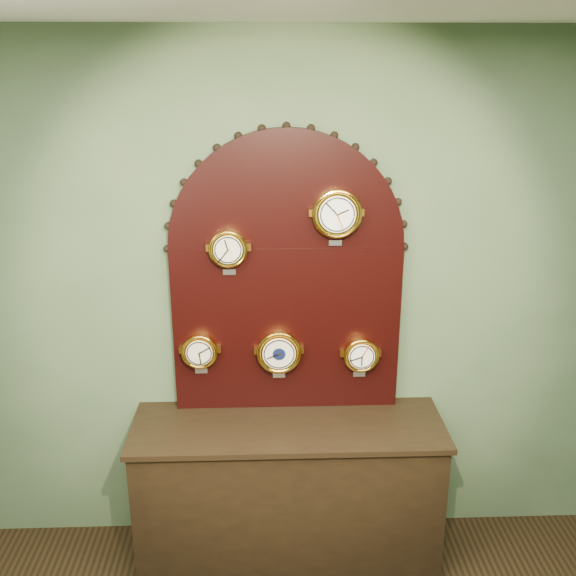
{
  "coord_description": "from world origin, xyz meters",
  "views": [
    {
      "loc": [
        -0.11,
        -0.77,
        2.62
      ],
      "look_at": [
        0.0,
        2.25,
        1.58
      ],
      "focal_mm": 40.87,
      "sensor_mm": 36.0,
      "label": 1
    }
  ],
  "objects_px": {
    "shop_counter": "(288,494)",
    "tide_clock": "(361,354)",
    "hygrometer": "(200,351)",
    "roman_clock": "(228,248)",
    "barometer": "(279,352)",
    "display_board": "(287,267)",
    "arabic_clock": "(337,213)"
  },
  "relations": [
    {
      "from": "shop_counter",
      "to": "display_board",
      "type": "xyz_separation_m",
      "value": [
        0.0,
        0.22,
        1.23
      ]
    },
    {
      "from": "hygrometer",
      "to": "tide_clock",
      "type": "distance_m",
      "value": 0.85
    },
    {
      "from": "shop_counter",
      "to": "hygrometer",
      "type": "distance_m",
      "value": 0.93
    },
    {
      "from": "shop_counter",
      "to": "barometer",
      "type": "xyz_separation_m",
      "value": [
        -0.04,
        0.15,
        0.78
      ]
    },
    {
      "from": "roman_clock",
      "to": "barometer",
      "type": "relative_size",
      "value": 0.86
    },
    {
      "from": "roman_clock",
      "to": "hygrometer",
      "type": "bearing_deg",
      "value": 179.95
    },
    {
      "from": "shop_counter",
      "to": "display_board",
      "type": "distance_m",
      "value": 1.25
    },
    {
      "from": "display_board",
      "to": "arabic_clock",
      "type": "xyz_separation_m",
      "value": [
        0.25,
        -0.07,
        0.29
      ]
    },
    {
      "from": "shop_counter",
      "to": "hygrometer",
      "type": "bearing_deg",
      "value": 161.42
    },
    {
      "from": "hygrometer",
      "to": "tide_clock",
      "type": "relative_size",
      "value": 1.0
    },
    {
      "from": "roman_clock",
      "to": "arabic_clock",
      "type": "height_order",
      "value": "arabic_clock"
    },
    {
      "from": "display_board",
      "to": "tide_clock",
      "type": "relative_size",
      "value": 6.39
    },
    {
      "from": "roman_clock",
      "to": "barometer",
      "type": "distance_m",
      "value": 0.62
    },
    {
      "from": "display_board",
      "to": "arabic_clock",
      "type": "height_order",
      "value": "display_board"
    },
    {
      "from": "display_board",
      "to": "barometer",
      "type": "bearing_deg",
      "value": -122.69
    },
    {
      "from": "hygrometer",
      "to": "tide_clock",
      "type": "bearing_deg",
      "value": 0.0
    },
    {
      "from": "tide_clock",
      "to": "barometer",
      "type": "bearing_deg",
      "value": -179.82
    },
    {
      "from": "barometer",
      "to": "hygrometer",
      "type": "bearing_deg",
      "value": 179.81
    },
    {
      "from": "shop_counter",
      "to": "arabic_clock",
      "type": "relative_size",
      "value": 5.39
    },
    {
      "from": "display_board",
      "to": "roman_clock",
      "type": "relative_size",
      "value": 6.24
    },
    {
      "from": "tide_clock",
      "to": "hygrometer",
      "type": "bearing_deg",
      "value": -180.0
    },
    {
      "from": "shop_counter",
      "to": "tide_clock",
      "type": "distance_m",
      "value": 0.87
    },
    {
      "from": "shop_counter",
      "to": "roman_clock",
      "type": "bearing_deg",
      "value": 152.27
    },
    {
      "from": "shop_counter",
      "to": "tide_clock",
      "type": "relative_size",
      "value": 6.68
    },
    {
      "from": "shop_counter",
      "to": "arabic_clock",
      "type": "bearing_deg",
      "value": 31.92
    },
    {
      "from": "shop_counter",
      "to": "roman_clock",
      "type": "relative_size",
      "value": 6.52
    },
    {
      "from": "display_board",
      "to": "shop_counter",
      "type": "bearing_deg",
      "value": -90.0
    },
    {
      "from": "display_board",
      "to": "barometer",
      "type": "distance_m",
      "value": 0.45
    },
    {
      "from": "arabic_clock",
      "to": "hygrometer",
      "type": "xyz_separation_m",
      "value": [
        -0.7,
        0.0,
        -0.73
      ]
    },
    {
      "from": "shop_counter",
      "to": "barometer",
      "type": "height_order",
      "value": "barometer"
    },
    {
      "from": "roman_clock",
      "to": "barometer",
      "type": "height_order",
      "value": "roman_clock"
    },
    {
      "from": "tide_clock",
      "to": "display_board",
      "type": "bearing_deg",
      "value": 170.54
    }
  ]
}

